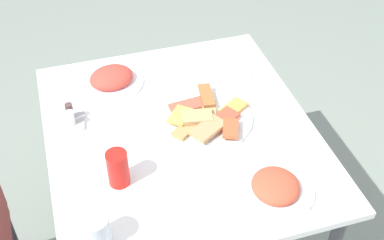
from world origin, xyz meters
The scene contains 10 objects.
dining_table centered at (0.00, 0.00, 0.68)m, with size 1.01×0.90×0.77m.
pide_platter centered at (0.02, -0.10, 0.79)m, with size 0.31×0.31×0.04m.
salad_plate_greens centered at (-0.34, -0.20, 0.79)m, with size 0.24×0.24×0.05m.
salad_plate_rice centered at (0.33, 0.18, 0.79)m, with size 0.24×0.24×0.07m.
soda_can centered at (-0.17, 0.24, 0.83)m, with size 0.07×0.07×0.12m, color red.
drinking_glass centered at (-0.37, 0.34, 0.82)m, with size 0.08×0.08×0.11m, color silver.
paper_napkin centered at (0.30, -0.35, 0.77)m, with size 0.16×0.16×0.00m, color white.
fork centered at (0.30, -0.36, 0.78)m, with size 0.18×0.02×0.01m, color silver.
spoon centered at (0.30, -0.33, 0.78)m, with size 0.18×0.02×0.01m, color silver.
condiment_caddy centered at (0.15, 0.35, 0.79)m, with size 0.10×0.10×0.07m.
Camera 1 is at (-1.22, 0.33, 1.95)m, focal length 47.28 mm.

